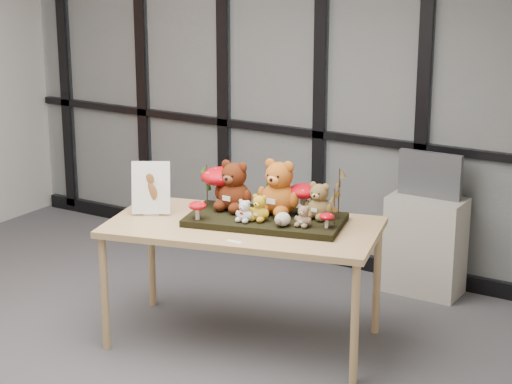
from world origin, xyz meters
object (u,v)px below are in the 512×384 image
Objects in this scene: mushroom_back_right at (304,198)px; bear_small_yellow at (260,206)px; plush_cream_hedgehog at (283,219)px; bear_beige_small at (304,215)px; bear_pooh_yellow at (279,184)px; bear_tan_back at (319,199)px; display_table at (243,234)px; bear_brown_medium at (234,183)px; monitor at (430,175)px; bear_white_bow at (245,209)px; mushroom_front_left at (197,210)px; mushroom_back_left at (221,185)px; diorama_tray at (265,220)px; sign_holder at (151,190)px; cabinet at (425,245)px; mushroom_front_right at (327,220)px.

bear_small_yellow is at bearing -123.73° from mushroom_back_right.
bear_beige_small is at bearing 13.91° from plush_cream_hedgehog.
bear_tan_back is (0.26, 0.05, -0.07)m from bear_pooh_yellow.
display_table is 5.20× the size of bear_brown_medium.
plush_cream_hedgehog is 1.50m from monitor.
bear_white_bow reaches higher than bear_beige_small.
bear_small_yellow reaches higher than plush_cream_hedgehog.
mushroom_back_right is at bearing 4.23° from bear_brown_medium.
display_table is at bearing -137.16° from mushroom_back_right.
mushroom_front_left reaches higher than display_table.
mushroom_back_left reaches higher than bear_white_bow.
mushroom_front_left is 1.85m from monitor.
mushroom_back_right is (-0.01, 0.28, 0.06)m from plush_cream_hedgehog.
diorama_tray is 0.37m from bear_tan_back.
diorama_tray is 0.78m from sign_holder.
mushroom_back_left is 0.81× the size of sign_holder.
display_table is 0.68m from sign_holder.
mushroom_back_left is (-0.32, 0.21, 0.06)m from bear_white_bow.
bear_pooh_yellow is 0.84m from sign_holder.
cabinet is at bearing 49.42° from display_table.
display_table is at bearing -18.54° from sign_holder.
diorama_tray is at bearing -20.67° from bear_brown_medium.
display_table is 1.90× the size of diorama_tray.
display_table is 0.20m from bear_white_bow.
bear_brown_medium is at bearing -161.26° from mushroom_back_right.
diorama_tray is 0.44m from mushroom_front_right.
bear_small_yellow is at bearing 30.79° from bear_white_bow.
plush_cream_hedgehog reaches higher than display_table.
plush_cream_hedgehog is (-0.12, -0.26, -0.08)m from bear_tan_back.
bear_white_bow is at bearing -154.64° from bear_tan_back.
bear_beige_small is at bearing -8.71° from mushroom_back_left.
bear_small_yellow is 0.41m from mushroom_back_left.
mushroom_back_right is at bearing 154.60° from bear_tan_back.
bear_small_yellow is 0.31m from mushroom_back_right.
sign_holder is (-0.92, -0.13, 0.08)m from plush_cream_hedgehog.
bear_brown_medium is at bearing -12.63° from mushroom_back_left.
bear_small_yellow reaches higher than bear_beige_small.
cabinet is at bearing 62.09° from bear_tan_back.
display_table is 0.45m from mushroom_back_right.
bear_brown_medium is 0.13m from mushroom_back_left.
mushroom_front_left is at bearing -36.51° from sign_holder.
cabinet is (0.92, 1.59, -0.54)m from mushroom_front_left.
sign_holder is at bearing 176.98° from bear_small_yellow.
mushroom_back_right is at bearing 77.07° from plush_cream_hedgehog.
diorama_tray is 0.41m from mushroom_back_left.
bear_tan_back is 0.55× the size of monitor.
bear_white_bow is 1.04× the size of bear_beige_small.
mushroom_back_left is at bearing 145.52° from bear_small_yellow.
bear_white_bow is at bearing -149.21° from bear_small_yellow.
bear_small_yellow is at bearing -19.97° from mushroom_back_left.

